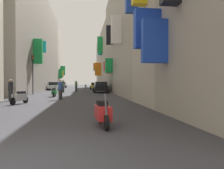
{
  "coord_description": "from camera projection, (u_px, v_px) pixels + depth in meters",
  "views": [
    {
      "loc": [
        1.31,
        -4.03,
        1.51
      ],
      "look_at": [
        4.94,
        24.27,
        1.13
      ],
      "focal_mm": 35.65,
      "sensor_mm": 36.0,
      "label": 1
    }
  ],
  "objects": [
    {
      "name": "pedestrian_near_right",
      "position": [
        76.0,
        86.0,
        32.78
      ],
      "size": [
        0.51,
        0.51,
        1.69
      ],
      "color": "#313131",
      "rests_on": "ground"
    },
    {
      "name": "parked_car_black",
      "position": [
        101.0,
        87.0,
        30.48
      ],
      "size": [
        1.94,
        4.22,
        1.48
      ],
      "color": "black",
      "rests_on": "ground"
    },
    {
      "name": "building_left_far",
      "position": [
        48.0,
        59.0,
        58.58
      ],
      "size": [
        7.24,
        7.41,
        14.85
      ],
      "color": "#B2A899",
      "rests_on": "ground"
    },
    {
      "name": "parked_car_white",
      "position": [
        54.0,
        86.0,
        40.28
      ],
      "size": [
        1.97,
        4.33,
        1.43
      ],
      "color": "white",
      "rests_on": "ground"
    },
    {
      "name": "traffic_light_near_corner",
      "position": [
        33.0,
        68.0,
        26.08
      ],
      "size": [
        0.26,
        0.34,
        4.61
      ],
      "color": "#2D2D2D",
      "rests_on": "ground"
    },
    {
      "name": "building_right_mid_c",
      "position": [
        113.0,
        62.0,
        50.72
      ],
      "size": [
        7.32,
        27.36,
        12.06
      ],
      "color": "#B2A899",
      "rests_on": "ground"
    },
    {
      "name": "pedestrian_crossing",
      "position": [
        60.0,
        89.0,
        18.75
      ],
      "size": [
        0.52,
        0.52,
        1.7
      ],
      "color": "#2F2F2F",
      "rests_on": "ground"
    },
    {
      "name": "pedestrian_near_left",
      "position": [
        63.0,
        86.0,
        30.76
      ],
      "size": [
        0.45,
        0.45,
        1.78
      ],
      "color": "#383838",
      "rests_on": "ground"
    },
    {
      "name": "building_left_mid_c",
      "position": [
        28.0,
        43.0,
        37.63
      ],
      "size": [
        7.1,
        34.78,
        16.13
      ],
      "color": "gray",
      "rests_on": "ground"
    },
    {
      "name": "scooter_red",
      "position": [
        103.0,
        113.0,
        7.49
      ],
      "size": [
        0.52,
        1.83,
        1.13
      ],
      "color": "red",
      "rests_on": "ground"
    },
    {
      "name": "ground_plane",
      "position": [
        75.0,
        92.0,
        33.61
      ],
      "size": [
        140.0,
        140.0,
        0.0
      ],
      "primitive_type": "plane",
      "color": "#38383D"
    },
    {
      "name": "scooter_white",
      "position": [
        86.0,
        87.0,
        44.14
      ],
      "size": [
        0.44,
        1.93,
        1.13
      ],
      "color": "silver",
      "rests_on": "ground"
    },
    {
      "name": "parked_car_yellow",
      "position": [
        95.0,
        86.0,
        43.94
      ],
      "size": [
        1.93,
        3.91,
        1.32
      ],
      "color": "gold",
      "rests_on": "ground"
    },
    {
      "name": "building_right_mid_b",
      "position": [
        138.0,
        38.0,
        27.17
      ],
      "size": [
        6.99,
        20.13,
        13.59
      ],
      "color": "#9E9384",
      "rests_on": "ground"
    },
    {
      "name": "scooter_silver",
      "position": [
        20.0,
        97.0,
        14.88
      ],
      "size": [
        0.8,
        1.7,
        1.13
      ],
      "color": "#ADADB2",
      "rests_on": "ground"
    },
    {
      "name": "parked_car_green",
      "position": [
        99.0,
        86.0,
        37.55
      ],
      "size": [
        1.95,
        3.97,
        1.41
      ],
      "color": "#236638",
      "rests_on": "ground"
    },
    {
      "name": "scooter_green",
      "position": [
        54.0,
        92.0,
        22.12
      ],
      "size": [
        0.45,
        1.88,
        1.13
      ],
      "color": "#287F3D",
      "rests_on": "ground"
    },
    {
      "name": "parked_car_grey",
      "position": [
        62.0,
        85.0,
        53.32
      ],
      "size": [
        1.98,
        4.33,
        1.39
      ],
      "color": "slate",
      "rests_on": "ground"
    },
    {
      "name": "pedestrian_mid_street",
      "position": [
        11.0,
        90.0,
        17.26
      ],
      "size": [
        0.53,
        0.53,
        1.71
      ],
      "color": "#262626",
      "rests_on": "ground"
    }
  ]
}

